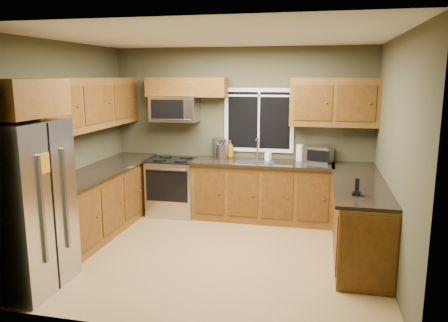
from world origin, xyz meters
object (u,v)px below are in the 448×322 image
at_px(paper_towel_roll, 300,153).
at_px(soap_bottle_a, 230,149).
at_px(soap_bottle_b, 268,155).
at_px(cordless_phone, 357,190).
at_px(refrigerator, 23,207).
at_px(toaster_oven, 318,154).
at_px(kettle, 222,151).
at_px(range, 174,186).
at_px(microwave, 175,108).
at_px(coffee_maker, 219,149).

relative_size(paper_towel_roll, soap_bottle_a, 1.00).
xyz_separation_m(soap_bottle_b, cordless_phone, (1.21, -1.85, -0.03)).
xyz_separation_m(refrigerator, soap_bottle_b, (2.22, 2.92, 0.13)).
distance_m(toaster_oven, kettle, 1.50).
bearing_deg(range, refrigerator, -103.97).
xyz_separation_m(microwave, soap_bottle_b, (1.53, 0.01, -0.70)).
distance_m(kettle, cordless_phone, 2.62).
height_order(microwave, kettle, microwave).
height_order(range, toaster_oven, toaster_oven).
bearing_deg(soap_bottle_a, coffee_maker, -159.50).
distance_m(microwave, cordless_phone, 3.38).
height_order(toaster_oven, soap_bottle_a, soap_bottle_a).
bearing_deg(microwave, cordless_phone, -33.78).
bearing_deg(kettle, microwave, 174.38).
bearing_deg(soap_bottle_a, range, -165.64).
relative_size(range, cordless_phone, 4.79).
bearing_deg(range, coffee_maker, 12.93).
bearing_deg(refrigerator, soap_bottle_b, 52.76).
xyz_separation_m(range, soap_bottle_a, (0.90, 0.23, 0.61)).
bearing_deg(toaster_oven, cordless_phone, -76.42).
xyz_separation_m(toaster_oven, cordless_phone, (0.44, -1.84, -0.07)).
distance_m(toaster_oven, soap_bottle_b, 0.77).
height_order(microwave, soap_bottle_b, microwave).
height_order(range, kettle, kettle).
distance_m(refrigerator, paper_towel_roll, 4.03).
height_order(refrigerator, kettle, refrigerator).
relative_size(range, soap_bottle_a, 3.29).
distance_m(coffee_maker, cordless_phone, 2.75).
xyz_separation_m(refrigerator, microwave, (0.69, 2.91, 0.83)).
bearing_deg(refrigerator, range, 76.03).
height_order(range, soap_bottle_a, soap_bottle_a).
relative_size(toaster_oven, cordless_phone, 2.45).
distance_m(refrigerator, kettle, 3.20).
bearing_deg(coffee_maker, range, -167.07).
relative_size(kettle, soap_bottle_a, 1.06).
distance_m(range, soap_bottle_a, 1.11).
xyz_separation_m(toaster_oven, paper_towel_roll, (-0.28, 0.07, 0.00)).
distance_m(refrigerator, cordless_phone, 3.60).
xyz_separation_m(range, cordless_phone, (2.74, -1.70, 0.53)).
distance_m(coffee_maker, paper_towel_roll, 1.28).
bearing_deg(cordless_phone, microwave, 146.22).
relative_size(refrigerator, coffee_maker, 5.72).
bearing_deg(microwave, range, -89.98).
distance_m(range, toaster_oven, 2.38).
distance_m(refrigerator, microwave, 3.10).
bearing_deg(soap_bottle_b, range, -174.40).
bearing_deg(coffee_maker, soap_bottle_a, 20.50).
distance_m(refrigerator, coffee_maker, 3.27).
relative_size(microwave, paper_towel_roll, 2.66).
distance_m(paper_towel_roll, cordless_phone, 2.05).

